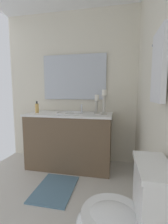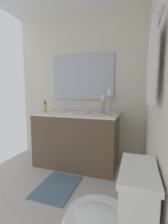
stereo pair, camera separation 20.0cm
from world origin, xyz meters
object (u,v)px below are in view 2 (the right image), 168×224
Objects in this scene: sink_basin at (76,116)px; bath_mat at (57,187)px; mirror at (82,77)px; candle_holder_short at (103,104)px; soap_bottle at (45,107)px; vanity_cabinet at (76,139)px; towel_near_vanity at (151,65)px; towel_bar at (156,28)px; candle_holder_tall at (110,102)px.

sink_basin is 1.01m from bath_mat.
mirror is 1.76× the size of bath_mat.
soap_bottle is (0.11, -0.92, -0.07)m from candle_holder_short.
towel_near_vanity is (1.13, 0.95, 0.89)m from vanity_cabinet.
mirror reaches higher than vanity_cabinet.
soap_bottle is 0.31× the size of towel_bar.
candle_holder_tall is 1.27m from towel_bar.
candle_holder_tall is 1.19m from towel_near_vanity.
mirror is 0.78m from soap_bottle.
vanity_cabinet is 1.02m from mirror.
towel_near_vanity is at bearing 62.17° from bath_mat.
candle_holder_tall is (0.05, 0.52, 0.60)m from vanity_cabinet.
bath_mat is (0.62, -0.00, -0.79)m from sink_basin.
candle_holder_short is 0.49× the size of towel_bar.
towel_bar is (1.21, 0.57, 0.54)m from candle_holder_short.
candle_holder_short reaches higher than soap_bottle.
towel_bar is (1.09, 1.49, 0.61)m from soap_bottle.
candle_holder_tall is 1.28m from bath_mat.
soap_bottle is at bearing -126.62° from towel_near_vanity.
sink_basin is 0.57m from candle_holder_tall.
towel_near_vanity is at bearing 24.44° from candle_holder_short.
mirror is 1.84× the size of towel_bar.
towel_bar is at bearing 62.61° from bath_mat.
sink_basin is at bearing 179.91° from bath_mat.
towel_bar is at bearing 53.72° from soap_bottle.
towel_near_vanity is at bearing 53.38° from soap_bottle.
mirror is at bearing -122.43° from candle_holder_tall.
vanity_cabinet reaches higher than bath_mat.
candle_holder_short is 0.47× the size of bath_mat.
soap_bottle reaches higher than bath_mat.
towel_near_vanity is 0.78× the size of bath_mat.
candle_holder_tall is (0.05, 0.52, 0.23)m from sink_basin.
candle_holder_tall is at bearing 57.57° from mirror.
mirror is 3.77× the size of candle_holder_short.
sink_basin is at bearing 94.07° from soap_bottle.
towel_near_vanity reaches higher than bath_mat.
sink_basin reaches higher than bath_mat.
vanity_cabinet is 0.38m from sink_basin.
towel_near_vanity is (1.13, 0.95, 0.51)m from sink_basin.
candle_holder_tall is at bearing 42.32° from candle_holder_short.
candle_holder_short is (-0.13, -0.12, -0.04)m from candle_holder_tall.
towel_near_vanity is at bearing 40.20° from vanity_cabinet.
vanity_cabinet is at bearing 94.08° from soap_bottle.
vanity_cabinet is 0.70m from candle_holder_short.
vanity_cabinet is at bearing -180.00° from bath_mat.
sink_basin is 0.70× the size of towel_bar.
bath_mat is at bearing -0.09° from sink_basin.
bath_mat is at bearing -42.52° from candle_holder_tall.
candle_holder_tall reaches higher than sink_basin.
towel_near_vanity is (1.21, 0.55, 0.33)m from candle_holder_short.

